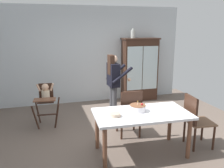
{
  "coord_description": "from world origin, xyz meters",
  "views": [
    {
      "loc": [
        -1.3,
        -3.95,
        2.13
      ],
      "look_at": [
        0.06,
        0.7,
        0.95
      ],
      "focal_mm": 37.66,
      "sensor_mm": 36.0,
      "label": 1
    }
  ],
  "objects_px": {
    "china_cabinet": "(140,69)",
    "dining_table": "(142,118)",
    "high_chair_with_toddler": "(46,97)",
    "ceramic_vase": "(133,34)",
    "birthday_cake": "(138,108)",
    "dining_chair_right_end": "(195,118)",
    "dining_chair_far_side": "(130,110)",
    "adult_person": "(114,80)",
    "serving_bowl": "(115,115)"
  },
  "relations": [
    {
      "from": "china_cabinet",
      "to": "dining_table",
      "type": "bearing_deg",
      "value": -112.05
    },
    {
      "from": "high_chair_with_toddler",
      "to": "china_cabinet",
      "type": "bearing_deg",
      "value": 29.91
    },
    {
      "from": "china_cabinet",
      "to": "ceramic_vase",
      "type": "bearing_deg",
      "value": 179.07
    },
    {
      "from": "ceramic_vase",
      "to": "birthday_cake",
      "type": "relative_size",
      "value": 0.96
    },
    {
      "from": "birthday_cake",
      "to": "dining_chair_right_end",
      "type": "bearing_deg",
      "value": -7.57
    },
    {
      "from": "dining_chair_far_side",
      "to": "dining_chair_right_end",
      "type": "relative_size",
      "value": 1.0
    },
    {
      "from": "adult_person",
      "to": "dining_table",
      "type": "xyz_separation_m",
      "value": [
        0.03,
        -1.56,
        -0.32
      ]
    },
    {
      "from": "dining_table",
      "to": "serving_bowl",
      "type": "xyz_separation_m",
      "value": [
        -0.48,
        -0.04,
        0.12
      ]
    },
    {
      "from": "adult_person",
      "to": "birthday_cake",
      "type": "xyz_separation_m",
      "value": [
        -0.01,
        -1.47,
        -0.17
      ]
    },
    {
      "from": "birthday_cake",
      "to": "serving_bowl",
      "type": "xyz_separation_m",
      "value": [
        -0.44,
        -0.13,
        -0.03
      ]
    },
    {
      "from": "china_cabinet",
      "to": "dining_chair_far_side",
      "type": "xyz_separation_m",
      "value": [
        -1.15,
        -2.27,
        -0.36
      ]
    },
    {
      "from": "serving_bowl",
      "to": "high_chair_with_toddler",
      "type": "bearing_deg",
      "value": 121.49
    },
    {
      "from": "china_cabinet",
      "to": "serving_bowl",
      "type": "xyz_separation_m",
      "value": [
        -1.66,
        -2.95,
        -0.15
      ]
    },
    {
      "from": "dining_table",
      "to": "serving_bowl",
      "type": "relative_size",
      "value": 9.05
    },
    {
      "from": "serving_bowl",
      "to": "adult_person",
      "type": "bearing_deg",
      "value": 74.19
    },
    {
      "from": "dining_table",
      "to": "dining_chair_right_end",
      "type": "distance_m",
      "value": 1.02
    },
    {
      "from": "dining_table",
      "to": "serving_bowl",
      "type": "bearing_deg",
      "value": -175.6
    },
    {
      "from": "ceramic_vase",
      "to": "high_chair_with_toddler",
      "type": "xyz_separation_m",
      "value": [
        -2.48,
        -1.25,
        -1.29
      ]
    },
    {
      "from": "birthday_cake",
      "to": "dining_chair_far_side",
      "type": "height_order",
      "value": "dining_chair_far_side"
    },
    {
      "from": "high_chair_with_toddler",
      "to": "dining_table",
      "type": "distance_m",
      "value": 2.26
    },
    {
      "from": "serving_bowl",
      "to": "dining_chair_far_side",
      "type": "bearing_deg",
      "value": 53.25
    },
    {
      "from": "high_chair_with_toddler",
      "to": "birthday_cake",
      "type": "relative_size",
      "value": 3.39
    },
    {
      "from": "dining_table",
      "to": "dining_chair_right_end",
      "type": "height_order",
      "value": "dining_chair_right_end"
    },
    {
      "from": "ceramic_vase",
      "to": "adult_person",
      "type": "xyz_separation_m",
      "value": [
        -0.98,
        -1.35,
        -0.97
      ]
    },
    {
      "from": "serving_bowl",
      "to": "birthday_cake",
      "type": "bearing_deg",
      "value": 16.52
    },
    {
      "from": "adult_person",
      "to": "dining_table",
      "type": "distance_m",
      "value": 1.6
    },
    {
      "from": "china_cabinet",
      "to": "serving_bowl",
      "type": "height_order",
      "value": "china_cabinet"
    },
    {
      "from": "dining_table",
      "to": "dining_chair_far_side",
      "type": "bearing_deg",
      "value": 87.21
    },
    {
      "from": "birthday_cake",
      "to": "serving_bowl",
      "type": "distance_m",
      "value": 0.46
    },
    {
      "from": "ceramic_vase",
      "to": "dining_table",
      "type": "xyz_separation_m",
      "value": [
        -0.95,
        -2.92,
        -1.3
      ]
    },
    {
      "from": "high_chair_with_toddler",
      "to": "adult_person",
      "type": "xyz_separation_m",
      "value": [
        1.5,
        -0.11,
        0.31
      ]
    },
    {
      "from": "dining_chair_far_side",
      "to": "adult_person",
      "type": "bearing_deg",
      "value": -82.79
    },
    {
      "from": "adult_person",
      "to": "serving_bowl",
      "type": "bearing_deg",
      "value": 160.3
    },
    {
      "from": "china_cabinet",
      "to": "high_chair_with_toddler",
      "type": "bearing_deg",
      "value": -155.34
    },
    {
      "from": "dining_chair_far_side",
      "to": "dining_chair_right_end",
      "type": "distance_m",
      "value": 1.2
    },
    {
      "from": "adult_person",
      "to": "birthday_cake",
      "type": "distance_m",
      "value": 1.48
    },
    {
      "from": "high_chair_with_toddler",
      "to": "dining_chair_far_side",
      "type": "bearing_deg",
      "value": -28.11
    },
    {
      "from": "high_chair_with_toddler",
      "to": "dining_chair_right_end",
      "type": "distance_m",
      "value": 3.06
    },
    {
      "from": "ceramic_vase",
      "to": "dining_chair_far_side",
      "type": "relative_size",
      "value": 0.28
    },
    {
      "from": "dining_chair_far_side",
      "to": "dining_chair_right_end",
      "type": "bearing_deg",
      "value": 148.42
    },
    {
      "from": "adult_person",
      "to": "serving_bowl",
      "type": "distance_m",
      "value": 1.68
    },
    {
      "from": "high_chair_with_toddler",
      "to": "adult_person",
      "type": "distance_m",
      "value": 1.54
    },
    {
      "from": "adult_person",
      "to": "dining_chair_far_side",
      "type": "xyz_separation_m",
      "value": [
        0.06,
        -0.92,
        -0.41
      ]
    },
    {
      "from": "high_chair_with_toddler",
      "to": "dining_table",
      "type": "bearing_deg",
      "value": -42.37
    },
    {
      "from": "birthday_cake",
      "to": "dining_chair_far_side",
      "type": "bearing_deg",
      "value": 82.7
    },
    {
      "from": "ceramic_vase",
      "to": "dining_chair_far_side",
      "type": "bearing_deg",
      "value": -112.07
    },
    {
      "from": "high_chair_with_toddler",
      "to": "serving_bowl",
      "type": "bearing_deg",
      "value": -53.26
    },
    {
      "from": "dining_table",
      "to": "ceramic_vase",
      "type": "bearing_deg",
      "value": 71.92
    },
    {
      "from": "ceramic_vase",
      "to": "dining_table",
      "type": "height_order",
      "value": "ceramic_vase"
    },
    {
      "from": "dining_chair_right_end",
      "to": "adult_person",
      "type": "bearing_deg",
      "value": 38.63
    }
  ]
}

